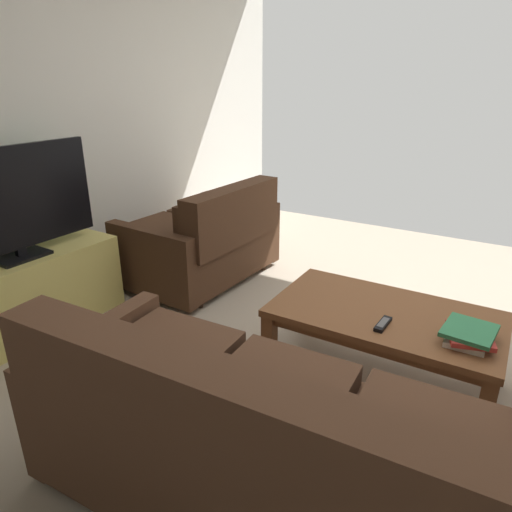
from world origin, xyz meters
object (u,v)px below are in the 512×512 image
(coffee_table, at_px, (385,322))
(book_stack, at_px, (468,335))
(sofa_main, at_px, (257,444))
(tv_remote, at_px, (383,324))
(loveseat_near, at_px, (205,239))
(flat_tv, at_px, (11,202))
(tv_stand, at_px, (30,296))

(coffee_table, relative_size, book_stack, 4.33)
(book_stack, bearing_deg, sofa_main, 60.91)
(tv_remote, bearing_deg, coffee_table, -79.22)
(loveseat_near, bearing_deg, flat_tv, 69.76)
(tv_stand, xyz_separation_m, book_stack, (-2.58, -0.58, 0.20))
(loveseat_near, distance_m, tv_remote, 1.88)
(flat_tv, distance_m, tv_remote, 2.29)
(tv_remote, bearing_deg, sofa_main, 79.63)
(coffee_table, distance_m, tv_remote, 0.18)
(coffee_table, bearing_deg, tv_stand, 17.47)
(sofa_main, xyz_separation_m, tv_remote, (-0.18, -0.97, 0.08))
(coffee_table, xyz_separation_m, tv_stand, (2.16, 0.68, -0.10))
(coffee_table, bearing_deg, loveseat_near, -20.26)
(sofa_main, height_order, coffee_table, sofa_main)
(flat_tv, bearing_deg, sofa_main, 167.55)
(tv_stand, relative_size, book_stack, 4.50)
(flat_tv, distance_m, book_stack, 2.68)
(loveseat_near, relative_size, coffee_table, 1.05)
(coffee_table, xyz_separation_m, book_stack, (-0.42, 0.10, 0.10))
(tv_stand, xyz_separation_m, tv_remote, (-2.19, -0.52, 0.17))
(book_stack, bearing_deg, tv_stand, 12.64)
(tv_stand, relative_size, flat_tv, 1.13)
(sofa_main, bearing_deg, loveseat_near, -48.73)
(loveseat_near, xyz_separation_m, tv_remote, (-1.71, 0.78, 0.09))
(tv_remote, bearing_deg, tv_stand, 13.40)
(coffee_table, bearing_deg, book_stack, 166.67)
(loveseat_near, distance_m, book_stack, 2.22)
(loveseat_near, distance_m, tv_stand, 1.39)
(tv_remote, bearing_deg, flat_tv, 13.44)
(coffee_table, height_order, flat_tv, flat_tv)
(flat_tv, relative_size, book_stack, 3.98)
(loveseat_near, relative_size, flat_tv, 1.15)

